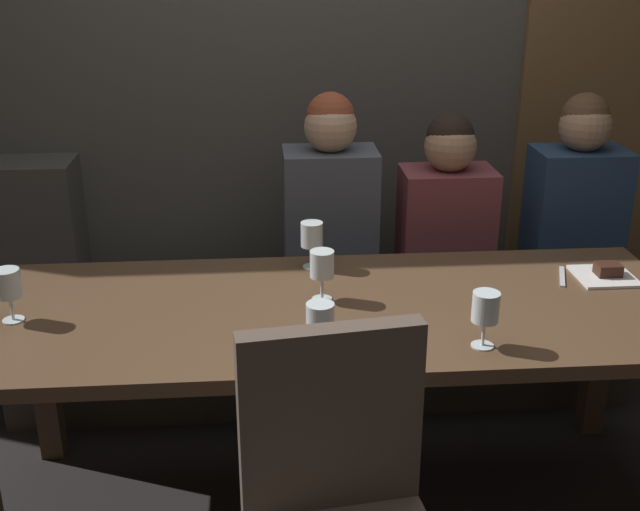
{
  "coord_description": "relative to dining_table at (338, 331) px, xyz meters",
  "views": [
    {
      "loc": [
        -0.23,
        -2.2,
        1.8
      ],
      "look_at": [
        -0.04,
        0.18,
        0.84
      ],
      "focal_mm": 44.41,
      "sensor_mm": 36.0,
      "label": 1
    }
  ],
  "objects": [
    {
      "name": "wine_glass_end_left",
      "position": [
        -0.08,
        -0.32,
        0.2
      ],
      "size": [
        0.08,
        0.08,
        0.16
      ],
      "color": "silver",
      "rests_on": "dining_table"
    },
    {
      "name": "wine_glass_center_front",
      "position": [
        -0.06,
        0.32,
        0.2
      ],
      "size": [
        0.08,
        0.08,
        0.16
      ],
      "color": "silver",
      "rests_on": "dining_table"
    },
    {
      "name": "wine_glass_end_right",
      "position": [
        -0.05,
        0.05,
        0.2
      ],
      "size": [
        0.08,
        0.08,
        0.16
      ],
      "color": "silver",
      "rests_on": "dining_table"
    },
    {
      "name": "wine_glass_far_right",
      "position": [
        0.38,
        -0.29,
        0.2
      ],
      "size": [
        0.08,
        0.08,
        0.16
      ],
      "color": "silver",
      "rests_on": "dining_table"
    },
    {
      "name": "arched_door",
      "position": [
        1.35,
        1.15,
        0.71
      ],
      "size": [
        0.9,
        0.05,
        2.55
      ],
      "color": "brown",
      "rests_on": "ground"
    },
    {
      "name": "fork_on_table",
      "position": [
        0.77,
        0.16,
        0.09
      ],
      "size": [
        0.07,
        0.17,
        0.01
      ],
      "primitive_type": "cube",
      "rotation": [
        0.0,
        0.0,
        -0.34
      ],
      "color": "silver",
      "rests_on": "dining_table"
    },
    {
      "name": "back_wall_tiled",
      "position": [
        0.0,
        1.22,
        0.85
      ],
      "size": [
        6.0,
        0.12,
        3.0
      ],
      "primitive_type": "cube",
      "color": "#4C4944",
      "rests_on": "ground"
    },
    {
      "name": "diner_bearded",
      "position": [
        0.5,
        0.7,
        0.15
      ],
      "size": [
        0.36,
        0.24,
        0.74
      ],
      "color": "brown",
      "rests_on": "banquette_bench"
    },
    {
      "name": "wine_glass_near_left",
      "position": [
        -0.98,
        -0.02,
        0.2
      ],
      "size": [
        0.08,
        0.08,
        0.16
      ],
      "color": "silver",
      "rests_on": "dining_table"
    },
    {
      "name": "ground",
      "position": [
        0.0,
        0.0,
        -0.65
      ],
      "size": [
        9.0,
        9.0,
        0.0
      ],
      "primitive_type": "plane",
      "color": "black"
    },
    {
      "name": "dining_table",
      "position": [
        0.0,
        0.0,
        0.0
      ],
      "size": [
        2.2,
        0.84,
        0.74
      ],
      "color": "#493422",
      "rests_on": "ground"
    },
    {
      "name": "chair_near_side",
      "position": [
        -0.06,
        -0.72,
        -0.09
      ],
      "size": [
        0.49,
        0.49,
        0.98
      ],
      "color": "brown",
      "rests_on": "ground"
    },
    {
      "name": "banquette_bench",
      "position": [
        0.0,
        0.7,
        -0.42
      ],
      "size": [
        2.5,
        0.44,
        0.45
      ],
      "color": "#312A23",
      "rests_on": "ground"
    },
    {
      "name": "dessert_plate",
      "position": [
        0.92,
        0.15,
        0.1
      ],
      "size": [
        0.19,
        0.19,
        0.05
      ],
      "color": "white",
      "rests_on": "dining_table"
    },
    {
      "name": "diner_redhead",
      "position": [
        0.04,
        0.72,
        0.19
      ],
      "size": [
        0.36,
        0.24,
        0.82
      ],
      "color": "#4C515B",
      "rests_on": "banquette_bench"
    },
    {
      "name": "diner_far_end",
      "position": [
        1.02,
        0.72,
        0.18
      ],
      "size": [
        0.36,
        0.24,
        0.8
      ],
      "color": "navy",
      "rests_on": "banquette_bench"
    }
  ]
}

